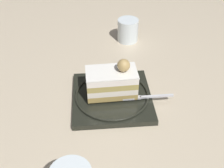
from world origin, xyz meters
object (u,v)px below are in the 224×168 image
Objects in this scene: dessert_plate at (112,97)px; drink_glass_far at (128,31)px; cake_slice at (112,82)px; fork at (146,97)px.

drink_glass_far is (-0.28, 0.11, 0.02)m from dessert_plate.
dessert_plate is at bearing -21.44° from drink_glass_far.
cake_slice is 1.00× the size of fork.
fork reaches higher than dessert_plate.
drink_glass_far is at bearing 174.27° from fork.
cake_slice is (-0.00, 0.00, 0.04)m from dessert_plate.
cake_slice is 1.72× the size of drink_glass_far.
dessert_plate is 0.08m from fork.
dessert_plate is 1.70× the size of fork.
cake_slice is 0.09m from fork.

